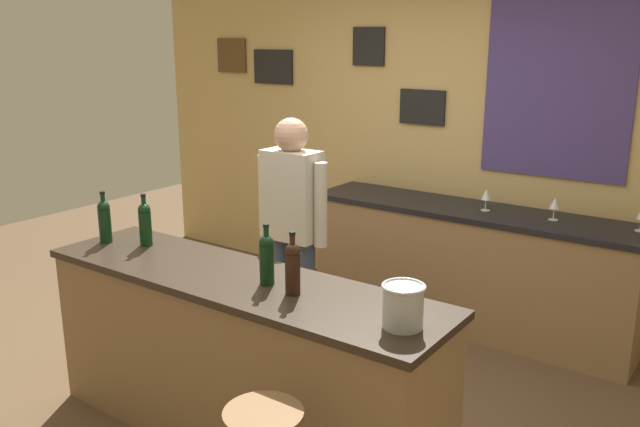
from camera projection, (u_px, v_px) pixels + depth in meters
ground_plane at (288, 404)px, 3.87m from camera, size 10.00×10.00×0.00m
back_wall at (449, 127)px, 5.09m from camera, size 6.00×0.09×2.80m
bar_counter at (239, 359)px, 3.44m from camera, size 2.30×0.60×0.92m
side_counter at (469, 268)px, 4.83m from camera, size 2.41×0.56×0.90m
bartender at (292, 227)px, 4.13m from camera, size 0.52×0.21×1.62m
wine_bottle_a at (105, 220)px, 3.84m from camera, size 0.07×0.07×0.31m
wine_bottle_b at (145, 223)px, 3.78m from camera, size 0.07×0.07×0.31m
wine_bottle_c at (267, 258)px, 3.18m from camera, size 0.07×0.07×0.31m
wine_bottle_d at (293, 267)px, 3.06m from camera, size 0.07×0.07×0.31m
ice_bucket at (403, 305)px, 2.72m from camera, size 0.19×0.19×0.19m
wine_glass_a at (486, 195)px, 4.63m from camera, size 0.07×0.07×0.16m
wine_glass_b at (555, 204)px, 4.39m from camera, size 0.07×0.07×0.16m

